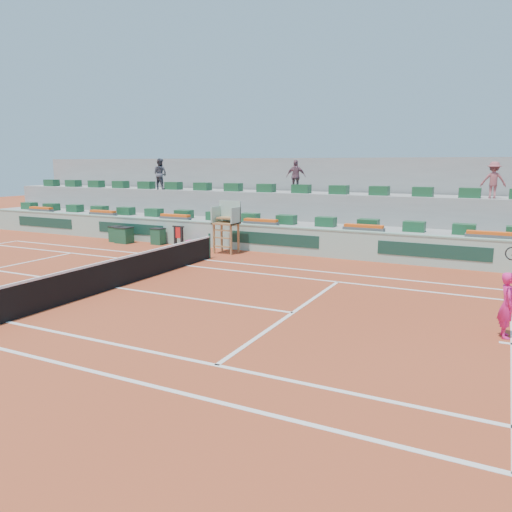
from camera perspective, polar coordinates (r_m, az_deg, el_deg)
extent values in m
plane|color=#94371C|center=(17.38, -15.70, -3.51)|extent=(90.00, 90.00, 0.00)
cube|color=#999996|center=(26.03, 0.21, 2.80)|extent=(36.00, 4.00, 1.20)
cube|color=#999996|center=(27.38, 1.71, 4.66)|extent=(36.00, 2.40, 2.60)
cube|color=#999996|center=(28.76, 3.07, 6.73)|extent=(36.00, 0.40, 4.40)
cube|color=#EB1E7B|center=(24.73, -7.06, 1.34)|extent=(0.82, 0.36, 0.36)
imported|color=#464752|center=(30.10, -10.91, 9.19)|extent=(0.91, 0.73, 1.79)
imported|color=#78505F|center=(26.04, 4.59, 9.05)|extent=(1.07, 0.70, 1.68)
imported|color=#954A50|center=(24.17, 25.50, 7.84)|extent=(1.08, 0.69, 1.58)
cube|color=silver|center=(21.64, -5.94, -0.43)|extent=(23.77, 0.12, 0.01)
cube|color=silver|center=(14.73, -26.55, -6.75)|extent=(23.77, 0.12, 0.01)
cube|color=silver|center=(20.52, -7.99, -1.08)|extent=(23.77, 0.12, 0.01)
cube|color=silver|center=(14.01, 4.23, -6.49)|extent=(0.12, 8.23, 0.01)
cube|color=silver|center=(17.38, -15.70, -3.49)|extent=(12.80, 0.12, 0.01)
cube|color=silver|center=(13.07, 26.68, -8.89)|extent=(0.30, 0.12, 0.01)
cube|color=black|center=(17.28, -15.78, -2.03)|extent=(0.03, 11.87, 0.92)
cube|color=white|center=(17.18, -15.86, -0.42)|extent=(0.06, 11.87, 0.07)
cylinder|color=#204B38|center=(21.92, -5.34, 1.17)|extent=(0.10, 0.10, 1.10)
cube|color=#96BDAC|center=(24.10, -2.12, 2.17)|extent=(36.00, 0.30, 1.20)
cube|color=#7BA590|center=(24.02, -2.13, 3.66)|extent=(36.00, 0.34, 0.06)
cube|color=#153A2D|center=(32.26, -23.00, 3.55)|extent=(4.40, 0.02, 0.56)
cube|color=#153A2D|center=(27.66, -14.19, 3.04)|extent=(4.40, 0.02, 0.56)
cube|color=#153A2D|center=(23.06, 2.06, 1.92)|extent=(4.40, 0.02, 0.56)
cube|color=#153A2D|center=(21.18, 19.55, 0.54)|extent=(4.40, 0.02, 0.56)
cube|color=olive|center=(23.07, -4.83, 1.96)|extent=(0.08, 0.08, 1.35)
cube|color=olive|center=(22.62, -2.88, 1.81)|extent=(0.08, 0.08, 1.35)
cube|color=olive|center=(23.67, -3.95, 2.18)|extent=(0.08, 0.08, 1.35)
cube|color=olive|center=(23.22, -2.03, 2.04)|extent=(0.08, 0.08, 1.35)
cube|color=olive|center=(23.05, -3.45, 3.76)|extent=(1.10, 0.90, 0.08)
cube|color=#96BDAC|center=(23.32, -2.99, 5.10)|extent=(1.10, 0.08, 1.00)
cube|color=#96BDAC|center=(23.27, -4.57, 4.70)|extent=(0.06, 0.90, 0.80)
cube|color=#96BDAC|center=(22.75, -2.32, 4.59)|extent=(0.06, 0.90, 0.80)
cube|color=olive|center=(23.11, -3.33, 4.38)|extent=(0.80, 0.60, 0.08)
cube|color=olive|center=(22.89, -3.85, 1.08)|extent=(0.90, 0.08, 0.06)
cube|color=olive|center=(22.83, -3.87, 2.07)|extent=(0.90, 0.08, 0.06)
cube|color=olive|center=(22.78, -3.88, 2.94)|extent=(0.90, 0.08, 0.06)
cube|color=#1A4E2C|center=(35.42, -24.47, 5.25)|extent=(0.90, 0.60, 0.44)
cube|color=#1A4E2C|center=(33.90, -22.33, 5.21)|extent=(0.90, 0.60, 0.44)
cube|color=#1A4E2C|center=(32.42, -19.99, 5.16)|extent=(0.90, 0.60, 0.44)
cube|color=#1A4E2C|center=(31.00, -17.43, 5.09)|extent=(0.90, 0.60, 0.44)
cube|color=#1A4E2C|center=(29.65, -14.63, 5.01)|extent=(0.90, 0.60, 0.44)
cube|color=#1A4E2C|center=(28.38, -11.57, 4.90)|extent=(0.90, 0.60, 0.44)
cube|color=#1A4E2C|center=(27.19, -8.24, 4.77)|extent=(0.90, 0.60, 0.44)
cube|color=#1A4E2C|center=(26.11, -4.62, 4.60)|extent=(0.90, 0.60, 0.44)
cube|color=#1A4E2C|center=(25.14, -0.70, 4.41)|extent=(0.90, 0.60, 0.44)
cube|color=#1A4E2C|center=(24.29, 3.51, 4.18)|extent=(0.90, 0.60, 0.44)
cube|color=#1A4E2C|center=(23.58, 7.99, 3.90)|extent=(0.90, 0.60, 0.44)
cube|color=#1A4E2C|center=(23.03, 12.71, 3.59)|extent=(0.90, 0.60, 0.44)
cube|color=#1A4E2C|center=(22.63, 17.63, 3.24)|extent=(0.90, 0.60, 0.44)
cube|color=#1A4E2C|center=(22.42, 22.68, 2.85)|extent=(0.90, 0.60, 0.44)
cube|color=#1A4E2C|center=(36.57, -22.32, 7.75)|extent=(0.90, 0.60, 0.44)
cube|color=#1A4E2C|center=(35.09, -20.15, 7.80)|extent=(0.90, 0.60, 0.44)
cube|color=#1A4E2C|center=(33.67, -17.78, 7.85)|extent=(0.90, 0.60, 0.44)
cube|color=#1A4E2C|center=(32.30, -15.21, 7.90)|extent=(0.90, 0.60, 0.44)
cube|color=#1A4E2C|center=(31.01, -12.43, 7.92)|extent=(0.90, 0.60, 0.44)
cube|color=#1A4E2C|center=(29.80, -9.40, 7.93)|extent=(0.90, 0.60, 0.44)
cube|color=#1A4E2C|center=(28.67, -6.13, 7.91)|extent=(0.90, 0.60, 0.44)
cube|color=#1A4E2C|center=(27.64, -2.60, 7.87)|extent=(0.90, 0.60, 0.44)
cube|color=#1A4E2C|center=(26.73, 1.18, 7.78)|extent=(0.90, 0.60, 0.44)
cube|color=#1A4E2C|center=(25.93, 5.21, 7.66)|extent=(0.90, 0.60, 0.44)
cube|color=#1A4E2C|center=(25.27, 9.47, 7.49)|extent=(0.90, 0.60, 0.44)
cube|color=#1A4E2C|center=(24.75, 13.92, 7.26)|extent=(0.90, 0.60, 0.44)
cube|color=#1A4E2C|center=(24.39, 18.54, 6.98)|extent=(0.90, 0.60, 0.44)
cube|color=#1A4E2C|center=(24.19, 23.26, 6.65)|extent=(0.90, 0.60, 0.44)
cube|color=#4F4F4F|center=(33.39, -23.34, 4.83)|extent=(1.80, 0.36, 0.16)
cube|color=#EC5113|center=(33.38, -23.36, 5.07)|extent=(1.70, 0.32, 0.12)
cube|color=#4F4F4F|center=(29.75, -17.09, 4.63)|extent=(1.80, 0.36, 0.16)
cube|color=#EC5113|center=(29.74, -17.10, 4.90)|extent=(1.70, 0.32, 0.12)
cube|color=#4F4F4F|center=(26.56, -9.22, 4.30)|extent=(1.80, 0.36, 0.16)
cube|color=#EC5113|center=(26.55, -9.22, 4.60)|extent=(1.70, 0.32, 0.12)
cube|color=#4F4F4F|center=(23.99, 0.55, 3.78)|extent=(1.80, 0.36, 0.16)
cube|color=#EC5113|center=(23.98, 0.55, 4.11)|extent=(1.70, 0.32, 0.12)
cube|color=#4F4F4F|center=(22.27, 12.20, 3.02)|extent=(1.80, 0.36, 0.16)
cube|color=#EC5113|center=(22.26, 12.21, 3.38)|extent=(1.70, 0.32, 0.12)
cube|color=#4F4F4F|center=(21.60, 25.14, 2.03)|extent=(1.80, 0.36, 0.16)
cube|color=#EC5113|center=(21.58, 25.17, 2.40)|extent=(1.70, 0.32, 0.12)
cube|color=#184A2F|center=(26.11, -11.13, 2.18)|extent=(0.60, 0.52, 0.80)
cube|color=black|center=(26.05, -11.16, 3.10)|extent=(0.64, 0.55, 0.04)
cube|color=#184A2F|center=(26.95, -14.84, 2.29)|extent=(0.78, 0.66, 0.80)
cube|color=black|center=(26.90, -14.88, 3.17)|extent=(0.82, 0.71, 0.04)
cube|color=#184A2F|center=(27.46, -15.62, 2.40)|extent=(0.66, 0.57, 0.80)
cube|color=black|center=(27.41, -15.67, 3.27)|extent=(0.70, 0.60, 0.04)
cube|color=black|center=(25.42, -9.21, 2.25)|extent=(0.11, 0.11, 1.00)
cube|color=black|center=(25.19, -8.47, 2.20)|extent=(0.11, 0.11, 1.00)
cube|color=black|center=(25.24, -8.88, 3.35)|extent=(0.68, 0.09, 0.06)
cube|color=red|center=(25.26, -8.88, 2.67)|extent=(0.50, 0.05, 0.56)
imported|color=#EB1E7B|center=(13.29, 26.77, -5.03)|extent=(0.48, 0.64, 1.58)
cylinder|color=black|center=(12.74, 27.23, 0.10)|extent=(0.03, 0.35, 0.09)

